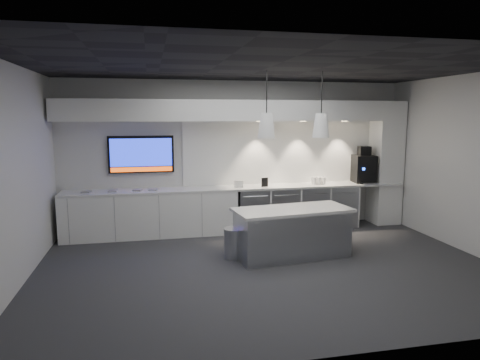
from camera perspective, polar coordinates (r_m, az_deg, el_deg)
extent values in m
plane|color=#323235|center=(6.71, 3.87, -11.55)|extent=(7.00, 7.00, 0.00)
plane|color=black|center=(6.33, 4.15, 14.85)|extent=(7.00, 7.00, 0.00)
plane|color=silver|center=(8.77, -0.48, 3.31)|extent=(7.00, 0.00, 7.00)
plane|color=silver|center=(4.04, 13.78, -3.21)|extent=(7.00, 0.00, 7.00)
plane|color=silver|center=(6.36, -27.96, 0.29)|extent=(0.00, 7.00, 7.00)
plane|color=silver|center=(8.04, 28.76, 1.77)|extent=(0.00, 7.00, 7.00)
cube|color=silver|center=(8.53, -0.04, -1.04)|extent=(6.80, 0.65, 0.04)
cube|color=white|center=(8.44, -11.78, -4.44)|extent=(3.30, 0.63, 0.86)
cube|color=#9A9DA3|center=(8.67, 1.58, -3.95)|extent=(0.60, 0.61, 0.85)
cube|color=#9A9DA3|center=(8.84, 5.56, -3.75)|extent=(0.60, 0.61, 0.85)
cube|color=#9A9DA3|center=(9.04, 9.38, -3.54)|extent=(0.60, 0.61, 0.85)
cube|color=#9A9DA3|center=(9.29, 13.01, -3.32)|extent=(0.60, 0.61, 0.85)
cube|color=white|center=(9.06, 7.02, 3.73)|extent=(4.60, 0.03, 1.30)
cube|color=white|center=(8.43, -0.08, 9.22)|extent=(6.90, 0.60, 0.40)
cube|color=white|center=(9.67, 18.84, 2.15)|extent=(0.55, 0.55, 2.60)
cube|color=black|center=(8.54, -13.03, 3.35)|extent=(1.25, 0.06, 0.72)
cube|color=#1322B3|center=(8.50, -13.04, 3.60)|extent=(1.17, 0.00, 0.54)
cube|color=#E14A0D|center=(8.53, -12.97, 1.39)|extent=(1.17, 0.00, 0.09)
cube|color=#9A9DA3|center=(7.13, 6.95, -7.14)|extent=(1.89, 0.94, 0.76)
cube|color=silver|center=(7.03, 7.01, -3.98)|extent=(1.99, 1.04, 0.05)
cylinder|color=#9A9DA3|center=(7.05, -0.72, -8.40)|extent=(0.36, 0.36, 0.49)
cube|color=black|center=(9.44, 16.15, 1.45)|extent=(0.49, 0.53, 0.58)
cube|color=black|center=(9.40, 16.25, 3.76)|extent=(0.26, 0.26, 0.19)
cube|color=#9A9DA3|center=(9.25, 16.82, -0.43)|extent=(0.34, 0.25, 0.03)
cube|color=black|center=(8.54, 3.32, -0.29)|extent=(0.14, 0.05, 0.18)
cube|color=silver|center=(8.41, -0.16, -0.55)|extent=(0.18, 0.04, 0.14)
cube|color=#969696|center=(8.37, -19.80, -1.51)|extent=(0.19, 0.19, 0.02)
cube|color=#969696|center=(8.31, -16.60, -1.43)|extent=(0.17, 0.17, 0.02)
cube|color=#969696|center=(8.30, -13.48, -1.32)|extent=(0.20, 0.20, 0.02)
cube|color=#969696|center=(8.29, -11.52, -1.27)|extent=(0.18, 0.18, 0.02)
cone|color=white|center=(6.73, 3.54, 7.24)|extent=(0.27, 0.27, 0.39)
cylinder|color=black|center=(6.74, 3.59, 11.86)|extent=(0.02, 0.02, 0.70)
cone|color=white|center=(7.03, 10.75, 7.16)|extent=(0.27, 0.27, 0.39)
cylinder|color=black|center=(7.04, 10.87, 11.59)|extent=(0.02, 0.02, 0.70)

